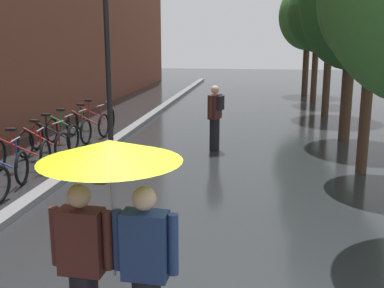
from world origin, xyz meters
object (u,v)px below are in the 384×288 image
Objects in this scene: parked_bicycle_5 at (54,136)px; parked_bicycle_6 at (69,130)px; pedestrian_walking_midground at (215,116)px; parked_bicycle_4 at (44,144)px; street_lamp_post at (108,55)px; street_tree_5 at (308,16)px; street_tree_2 at (353,2)px; parked_bicycle_7 at (88,124)px; couple_under_umbrella at (112,210)px; parked_bicycle_8 at (95,118)px; parked_bicycle_3 at (22,154)px; street_tree_3 at (331,12)px; street_tree_4 at (318,15)px.

parked_bicycle_5 and parked_bicycle_6 have the same top height.
parked_bicycle_4 is at bearing -158.68° from pedestrian_walking_midground.
parked_bicycle_6 is 3.38m from street_lamp_post.
street_tree_5 reaches higher than parked_bicycle_5.
street_tree_2 is 1.32× the size of street_lamp_post.
parked_bicycle_7 is at bearing -122.24° from street_tree_5.
parked_bicycle_5 is 0.98× the size of parked_bicycle_6.
parked_bicycle_5 is at bearing 117.79° from couple_under_umbrella.
parked_bicycle_6 is 0.26× the size of street_lamp_post.
street_tree_2 reaches higher than parked_bicycle_7.
parked_bicycle_8 is at bearing 114.42° from street_lamp_post.
street_tree_5 is 4.96× the size of parked_bicycle_6.
street_tree_2 is at bearing 23.63° from parked_bicycle_4.
parked_bicycle_7 is at bearing -82.94° from parked_bicycle_8.
parked_bicycle_3 is at bearing -89.52° from parked_bicycle_8.
parked_bicycle_7 is (0.06, 2.80, 0.00)m from parked_bicycle_4.
couple_under_umbrella is at bearing -104.19° from street_tree_3.
parked_bicycle_3 is 1.05× the size of parked_bicycle_5.
street_tree_3 is 1.24× the size of street_lamp_post.
parked_bicycle_8 is (0.08, 2.88, 0.00)m from parked_bicycle_5.
parked_bicycle_4 is (-7.50, -7.59, -3.37)m from street_tree_3.
street_tree_3 is 0.95× the size of street_tree_5.
parked_bicycle_3 and parked_bicycle_5 have the same top height.
street_tree_2 is 8.31m from parked_bicycle_8.
street_tree_4 is at bearing 53.82° from parked_bicycle_5.
couple_under_umbrella is at bearing -55.60° from parked_bicycle_3.
street_tree_4 is 18.48m from couple_under_umbrella.
parked_bicycle_6 is at bearing 87.86° from parked_bicycle_5.
street_tree_3 is at bearing 75.81° from couple_under_umbrella.
street_tree_3 is 3.14× the size of pedestrian_walking_midground.
street_tree_3 reaches higher than parked_bicycle_6.
street_tree_4 is 10.72m from pedestrian_walking_midground.
parked_bicycle_6 is 2.03m from parked_bicycle_8.
street_tree_3 is (-0.00, 4.31, -0.05)m from street_tree_2.
parked_bicycle_7 is (-7.23, -11.47, -3.51)m from street_tree_5.
pedestrian_walking_midground is at bearing -109.56° from street_tree_4.
street_tree_5 is at bearing 62.92° from parked_bicycle_4.
parked_bicycle_6 is 0.55× the size of couple_under_umbrella.
street_lamp_post is at bearing -65.58° from parked_bicycle_8.
street_tree_5 is at bearing 92.48° from street_tree_4.
parked_bicycle_5 is (-7.64, -2.36, -3.42)m from street_tree_2.
parked_bicycle_3 is at bearing -121.23° from street_tree_4.
street_tree_2 is 1.01× the size of street_tree_5.
street_lamp_post is (-5.58, -14.39, -1.39)m from street_tree_5.
couple_under_umbrella is at bearing -90.65° from pedestrian_walking_midground.
parked_bicycle_8 is (0.05, 2.02, 0.00)m from parked_bicycle_6.
street_lamp_post reaches higher than couple_under_umbrella.
parked_bicycle_6 is at bearing 115.19° from couple_under_umbrella.
parked_bicycle_6 is 1.01× the size of parked_bicycle_8.
street_tree_2 is at bearing 17.14° from parked_bicycle_5.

